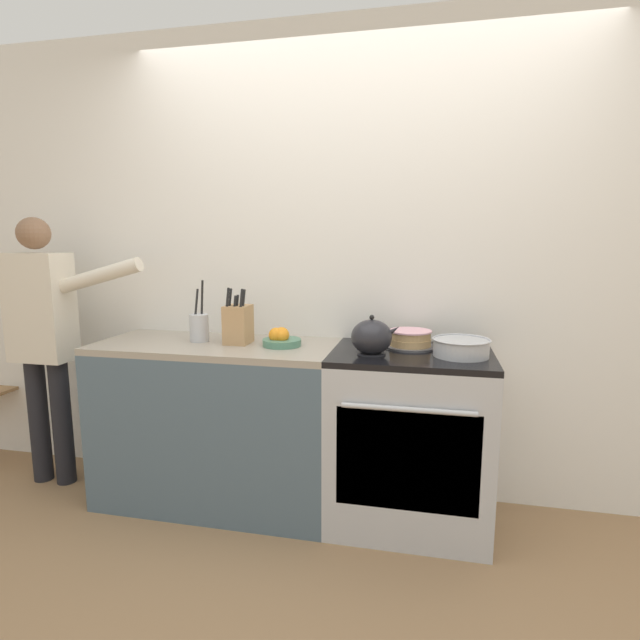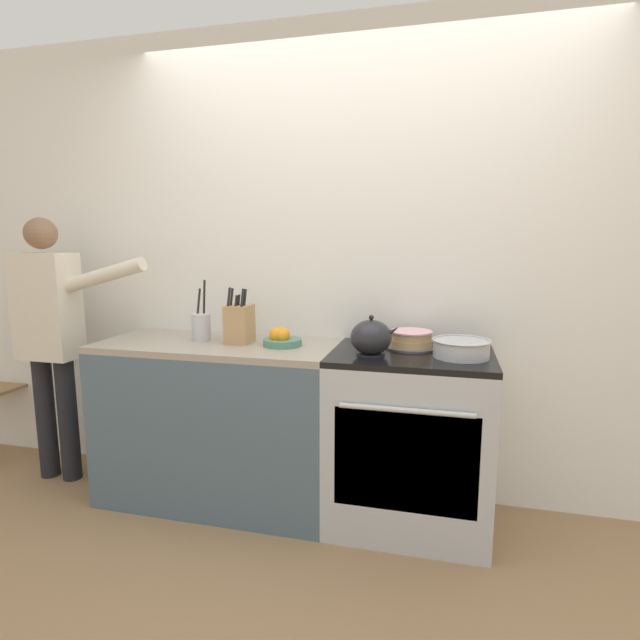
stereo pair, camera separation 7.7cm
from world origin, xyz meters
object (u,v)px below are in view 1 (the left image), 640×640
tea_kettle (372,337)px  knife_block (238,324)px  stove_range (409,438)px  fruit_bowl (281,339)px  utensil_crock (199,327)px  person_baker (43,329)px  mixing_bowl (461,347)px  layer_cake (410,339)px

tea_kettle → knife_block: (-0.73, 0.10, 0.02)m
stove_range → fruit_bowl: fruit_bowl is taller
knife_block → utensil_crock: (-0.23, 0.01, -0.03)m
tea_kettle → utensil_crock: (-0.95, 0.11, -0.00)m
person_baker → tea_kettle: bearing=4.8°
tea_kettle → fruit_bowl: (-0.49, 0.09, -0.05)m
tea_kettle → person_baker: size_ratio=0.16×
knife_block → utensil_crock: utensil_crock is taller
stove_range → mixing_bowl: (0.23, -0.03, 0.49)m
mixing_bowl → fruit_bowl: bearing=177.3°
person_baker → mixing_bowl: bearing=6.3°
layer_cake → person_baker: 2.09m
layer_cake → utensil_crock: (-1.13, -0.08, 0.04)m
stove_range → mixing_bowl: 0.54m
utensil_crock → person_baker: 0.95m
stove_range → mixing_bowl: bearing=-8.2°
tea_kettle → mixing_bowl: size_ratio=0.89×
knife_block → utensil_crock: bearing=178.3°
mixing_bowl → knife_block: bearing=177.2°
mixing_bowl → fruit_bowl: (-0.91, 0.04, -0.01)m
tea_kettle → knife_block: size_ratio=0.81×
knife_block → fruit_bowl: (0.24, -0.01, -0.07)m
mixing_bowl → fruit_bowl: 0.91m
knife_block → utensil_crock: size_ratio=0.90×
layer_cake → fruit_bowl: fruit_bowl is taller
layer_cake → tea_kettle: bearing=-132.3°
fruit_bowl → person_baker: size_ratio=0.13×
layer_cake → mixing_bowl: 0.28m
mixing_bowl → utensil_crock: size_ratio=0.81×
layer_cake → utensil_crock: bearing=-175.8°
fruit_bowl → person_baker: 1.42m
utensil_crock → fruit_bowl: (0.47, -0.02, -0.04)m
layer_cake → knife_block: (-0.90, -0.09, 0.06)m
knife_block → mixing_bowl: bearing=-2.8°
tea_kettle → stove_range: bearing=22.7°
mixing_bowl → person_baker: size_ratio=0.17×
tea_kettle → fruit_bowl: size_ratio=1.20×
layer_cake → mixing_bowl: (0.24, -0.15, 0.00)m
layer_cake → mixing_bowl: bearing=-31.1°
knife_block → person_baker: person_baker is taller
layer_cake → tea_kettle: tea_kettle is taller
tea_kettle → fruit_bowl: 0.50m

